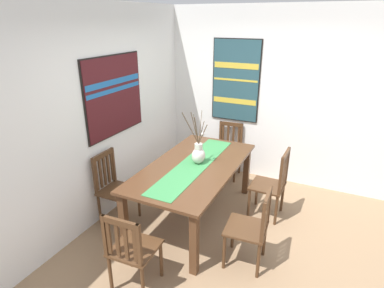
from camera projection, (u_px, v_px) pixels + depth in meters
name	position (u px, v px, depth m)	size (l,w,h in m)	color
ground_plane	(238.00, 242.00, 3.83)	(6.40, 6.40, 0.03)	#8E7051
wall_back	(105.00, 114.00, 4.07)	(6.40, 0.12, 2.70)	white
wall_side	(280.00, 98.00, 4.88)	(0.12, 6.40, 2.70)	white
dining_table	(194.00, 172.00, 4.04)	(1.99, 1.04, 0.77)	#51331E
table_runner	(194.00, 165.00, 4.00)	(1.83, 0.36, 0.01)	#388447
centerpiece_vase	(198.00, 154.00, 4.01)	(0.35, 0.26, 0.70)	silver
chair_0	(131.00, 249.00, 2.99)	(0.44, 0.44, 0.88)	#4C301C
chair_1	(228.00, 149.00, 5.28)	(0.45, 0.45, 0.89)	#4C301C
chair_2	(252.00, 226.00, 3.31)	(0.45, 0.45, 0.90)	#4C301C
chair_3	(114.00, 186.00, 4.07)	(0.42, 0.42, 0.93)	#4C301C
chair_4	(273.00, 183.00, 4.14)	(0.43, 0.43, 0.95)	#4C301C
painting_on_back_wall	(114.00, 96.00, 4.08)	(1.10, 0.05, 1.02)	black
painting_on_side_wall	(236.00, 81.00, 5.03)	(0.05, 0.77, 1.29)	black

